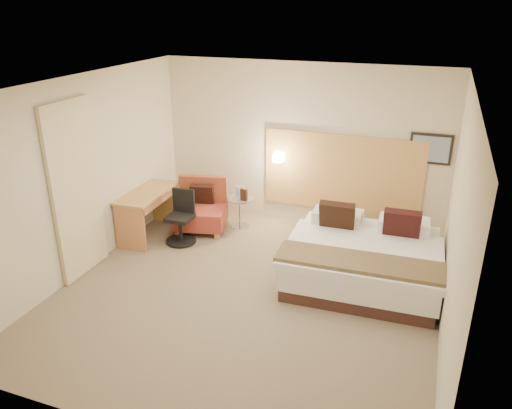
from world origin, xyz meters
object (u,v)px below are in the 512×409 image
(bed, at_px, (364,257))
(desk, at_px, (149,201))
(desk_chair, at_px, (181,221))
(side_table, at_px, (240,211))
(lounge_chair, at_px, (201,210))

(bed, relative_size, desk, 1.70)
(desk_chair, bearing_deg, side_table, 51.63)
(lounge_chair, xyz_separation_m, desk, (-0.67, -0.52, 0.25))
(lounge_chair, xyz_separation_m, desk_chair, (-0.08, -0.55, 0.01))
(desk, bearing_deg, side_table, 32.82)
(bed, bearing_deg, side_table, 156.51)
(lounge_chair, height_order, side_table, lounge_chair)
(desk_chair, bearing_deg, lounge_chair, 81.35)
(bed, xyz_separation_m, side_table, (-2.22, 0.97, -0.03))
(lounge_chair, distance_m, desk_chair, 0.56)
(lounge_chair, height_order, desk, lounge_chair)
(desk_chair, bearing_deg, desk, 176.83)
(desk_chair, bearing_deg, bed, -2.52)
(bed, height_order, side_table, bed)
(bed, bearing_deg, desk_chair, 177.48)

